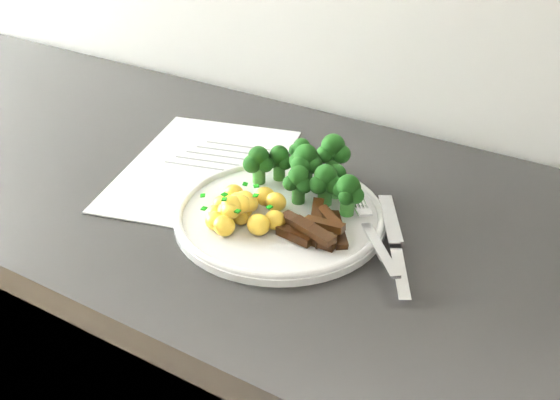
# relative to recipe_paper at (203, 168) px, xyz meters

# --- Properties ---
(recipe_paper) EXTENTS (0.29, 0.35, 0.00)m
(recipe_paper) POSITION_rel_recipe_paper_xyz_m (0.00, 0.00, 0.00)
(recipe_paper) COLOR silver
(recipe_paper) RESTS_ON counter
(plate) EXTENTS (0.27, 0.27, 0.02)m
(plate) POSITION_rel_recipe_paper_xyz_m (0.16, -0.06, 0.01)
(plate) COLOR white
(plate) RESTS_ON counter
(broccoli) EXTENTS (0.18, 0.11, 0.07)m
(broccoli) POSITION_rel_recipe_paper_xyz_m (0.17, 0.01, 0.05)
(broccoli) COLOR #286220
(broccoli) RESTS_ON plate
(potatoes) EXTENTS (0.11, 0.11, 0.04)m
(potatoes) POSITION_rel_recipe_paper_xyz_m (0.13, -0.09, 0.02)
(potatoes) COLOR yellow
(potatoes) RESTS_ON plate
(beef_strips) EXTENTS (0.10, 0.08, 0.03)m
(beef_strips) POSITION_rel_recipe_paper_xyz_m (0.22, -0.08, 0.02)
(beef_strips) COLOR black
(beef_strips) RESTS_ON plate
(fork) EXTENTS (0.13, 0.15, 0.02)m
(fork) POSITION_rel_recipe_paper_xyz_m (0.29, -0.05, 0.02)
(fork) COLOR silver
(fork) RESTS_ON plate
(knife) EXTENTS (0.11, 0.19, 0.02)m
(knife) POSITION_rel_recipe_paper_xyz_m (0.32, -0.06, 0.01)
(knife) COLOR silver
(knife) RESTS_ON plate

